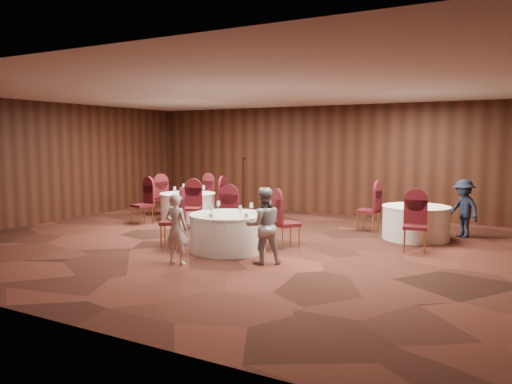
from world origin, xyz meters
The scene contains 15 objects.
ground centered at (0.00, 0.00, 0.00)m, with size 12.00×12.00×0.00m, color black.
room_shell centered at (0.00, 0.00, 1.96)m, with size 12.00×12.00×12.00m.
table_main centered at (0.06, -0.69, 0.38)m, with size 1.53×1.53×0.74m.
table_left centered at (-2.97, 2.01, 0.38)m, with size 1.51×1.51×0.74m.
table_right centered at (3.07, 2.34, 0.38)m, with size 1.47×1.47×0.74m.
chairs_main centered at (-0.29, -0.06, 0.50)m, with size 2.89×2.04×1.00m.
chairs_left centered at (-2.96, 1.99, 0.50)m, with size 3.09×3.06×1.00m.
chairs_right centered at (2.58, 1.95, 0.50)m, with size 2.05×2.33×1.00m.
tabletop_main centered at (0.20, -0.79, 0.84)m, with size 1.10×1.10×0.22m.
tabletop_left centered at (-2.97, 2.02, 0.82)m, with size 0.83×0.82×0.22m.
tabletop_right centered at (3.27, 2.13, 0.90)m, with size 0.08×0.08×0.22m.
mic_stand centered at (-2.44, 4.10, 0.49)m, with size 0.24×0.24×1.67m.
woman_a centered at (-0.17, -2.03, 0.63)m, with size 0.46×0.30×1.26m, color silver.
woman_b centered at (1.17, -1.26, 0.68)m, with size 0.66×0.52×1.37m, color #A3A3A7.
man_c centered at (3.96, 3.06, 0.66)m, with size 0.85×0.49×1.32m, color black.
Camera 1 is at (5.32, -8.92, 2.20)m, focal length 35.00 mm.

